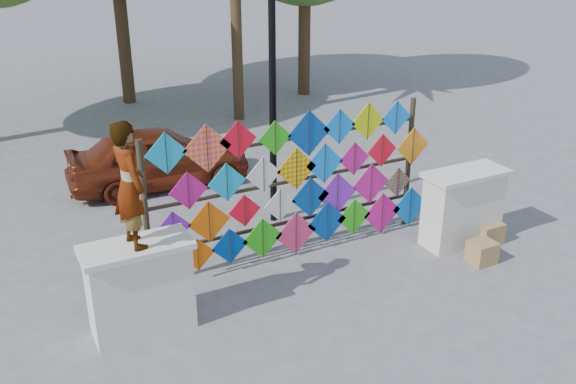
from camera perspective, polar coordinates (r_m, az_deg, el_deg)
The scene contains 9 objects.
ground at distance 9.94m, azimuth 2.28°, elevation -7.31°, with size 80.00×80.00×0.00m, color gray.
parapet_left at distance 8.60m, azimuth -13.00°, elevation -8.25°, with size 1.40×0.65×1.28m.
parapet_right at distance 10.95m, azimuth 15.27°, elevation -1.28°, with size 1.40×0.65×1.28m.
kite_rack at distance 10.03m, azimuth 1.03°, elevation 0.66°, with size 4.98×0.24×2.41m.
vendor_woman at distance 7.96m, azimuth -13.91°, elevation 0.61°, with size 0.59×0.39×1.62m, color #99999E.
sedan at distance 13.12m, azimuth -11.43°, elevation 3.10°, with size 1.45×3.59×1.22m, color #622210.
lamppost at distance 10.72m, azimuth -1.40°, elevation 10.58°, with size 0.28×0.28×4.46m.
cardboard_box_near at distance 10.62m, azimuth 16.86°, elevation -5.14°, with size 0.40×0.36×0.36m, color #9E7F4C.
cardboard_box_far at distance 11.28m, azimuth 17.29°, elevation -3.43°, with size 0.43×0.40×0.36m, color #9E7F4C.
Camera 1 is at (-4.26, -7.40, 5.10)m, focal length 40.00 mm.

